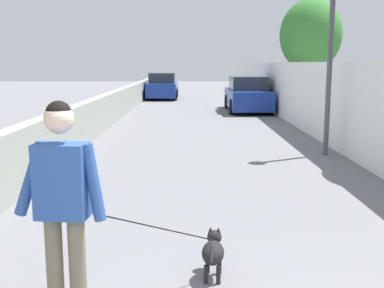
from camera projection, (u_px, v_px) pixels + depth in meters
The scene contains 9 objects.
ground_plane at pixel (203, 126), 15.74m from camera, with size 80.00×80.00×0.00m, color slate.
wall_left at pixel (95, 117), 13.66m from camera, with size 48.00×0.30×1.09m, color #999E93.
fence_right at pixel (316, 99), 13.59m from camera, with size 48.00×0.30×2.14m, color white.
tree_right_near at pixel (311, 35), 20.11m from camera, with size 2.67×2.67×4.88m.
lamp_post at pixel (332, 28), 10.28m from camera, with size 0.36×0.36×4.19m.
person_skateboarder at pixel (63, 198), 3.43m from camera, with size 0.26×0.72×1.76m.
dog at pixel (213, 251), 4.57m from camera, with size 1.29×1.30×1.06m.
car_near at pixel (248, 95), 20.51m from camera, with size 4.39×1.80×1.54m.
car_far at pixel (162, 87), 27.65m from camera, with size 3.86×1.80×1.54m.
Camera 1 is at (-1.60, 0.44, 2.10)m, focal length 43.28 mm.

